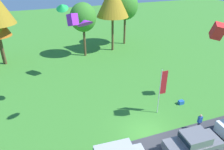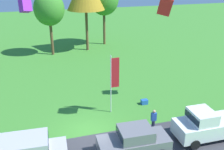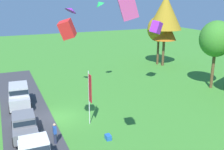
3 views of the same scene
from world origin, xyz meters
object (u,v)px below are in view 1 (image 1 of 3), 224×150
(tree_far_right, at_px, (83,17))
(kite_delta_over_trees, at_px, (62,6))
(tree_lone_near, at_px, (125,6))
(kite_box_low_drifter, at_px, (218,31))
(person_watching_sky, at_px, (199,122))
(tree_right_of_center, at_px, (113,0))
(kite_delta_high_left, at_px, (85,22))
(cooler_box, at_px, (181,102))
(car_sedan_far_end, at_px, (193,143))
(kite_box_high_right, at_px, (73,20))
(flag_banner, at_px, (162,86))

(tree_far_right, relative_size, kite_delta_over_trees, 8.01)
(tree_lone_near, xyz_separation_m, kite_box_low_drifter, (-1.88, -22.28, 2.01))
(tree_lone_near, height_order, kite_box_low_drifter, kite_box_low_drifter)
(person_watching_sky, distance_m, kite_delta_over_trees, 15.42)
(tree_right_of_center, relative_size, tree_lone_near, 1.18)
(tree_lone_near, bearing_deg, kite_delta_high_left, -120.75)
(cooler_box, relative_size, kite_delta_high_left, 0.46)
(car_sedan_far_end, height_order, tree_far_right, tree_far_right)
(tree_lone_near, relative_size, kite_delta_over_trees, 8.87)
(cooler_box, bearing_deg, kite_box_high_right, 132.49)
(flag_banner, xyz_separation_m, kite_delta_high_left, (-6.92, 0.54, 6.45))
(tree_far_right, height_order, kite_delta_high_left, kite_delta_high_left)
(kite_box_high_right, distance_m, kite_delta_over_trees, 7.02)
(tree_lone_near, xyz_separation_m, flag_banner, (-4.61, -19.93, -3.61))
(kite_delta_over_trees, bearing_deg, person_watching_sky, -37.25)
(kite_box_high_right, xyz_separation_m, kite_delta_high_left, (-0.82, -9.71, 2.11))
(person_watching_sky, relative_size, cooler_box, 3.05)
(tree_far_right, relative_size, tree_right_of_center, 0.77)
(flag_banner, bearing_deg, kite_box_high_right, 120.75)
(cooler_box, xyz_separation_m, kite_box_high_right, (-8.99, 9.82, 7.20))
(tree_far_right, relative_size, tree_lone_near, 0.90)
(car_sedan_far_end, relative_size, person_watching_sky, 2.61)
(kite_box_high_right, height_order, kite_delta_over_trees, kite_delta_over_trees)
(tree_lone_near, relative_size, cooler_box, 16.16)
(tree_lone_near, bearing_deg, flag_banner, -103.02)
(tree_far_right, xyz_separation_m, kite_delta_over_trees, (-4.56, -12.80, 4.06))
(cooler_box, bearing_deg, tree_far_right, 111.02)
(tree_lone_near, height_order, kite_box_high_right, tree_lone_near)
(kite_delta_high_left, bearing_deg, car_sedan_far_end, -42.19)
(tree_right_of_center, xyz_separation_m, kite_box_low_drifter, (1.23, -19.99, 0.57))
(car_sedan_far_end, relative_size, cooler_box, 7.98)
(cooler_box, xyz_separation_m, kite_delta_over_trees, (-10.87, 3.60, 9.86))
(car_sedan_far_end, bearing_deg, tree_far_right, 97.86)
(person_watching_sky, relative_size, tree_lone_near, 0.19)
(tree_right_of_center, height_order, kite_box_low_drifter, tree_right_of_center)
(car_sedan_far_end, height_order, kite_delta_high_left, kite_delta_high_left)
(car_sedan_far_end, height_order, person_watching_sky, car_sedan_far_end)
(flag_banner, bearing_deg, car_sedan_far_end, -93.60)
(person_watching_sky, distance_m, kite_box_low_drifter, 7.91)
(kite_box_low_drifter, distance_m, kite_delta_over_trees, 12.55)
(person_watching_sky, distance_m, tree_right_of_center, 22.29)
(person_watching_sky, height_order, tree_right_of_center, tree_right_of_center)
(tree_right_of_center, distance_m, kite_box_high_right, 10.61)
(person_watching_sky, relative_size, tree_right_of_center, 0.16)
(tree_far_right, height_order, cooler_box, tree_far_right)
(tree_far_right, relative_size, flag_banner, 1.69)
(flag_banner, xyz_separation_m, kite_box_high_right, (-6.10, 10.26, 4.34))
(kite_delta_over_trees, bearing_deg, tree_far_right, 70.39)
(flag_banner, distance_m, cooler_box, 4.09)
(flag_banner, bearing_deg, tree_far_right, 101.46)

